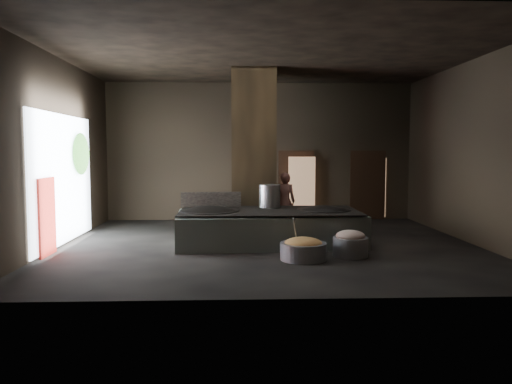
{
  "coord_description": "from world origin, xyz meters",
  "views": [
    {
      "loc": [
        -0.77,
        -11.98,
        2.27
      ],
      "look_at": [
        -0.28,
        0.45,
        1.25
      ],
      "focal_mm": 35.0,
      "sensor_mm": 36.0,
      "label": 1
    }
  ],
  "objects_px": {
    "cook": "(285,201)",
    "meat_basin": "(350,247)",
    "hearth_platform": "(269,228)",
    "wok_left": "(209,214)",
    "veg_basin": "(303,251)",
    "stock_pot": "(270,196)",
    "wok_right": "(324,213)"
  },
  "relations": [
    {
      "from": "cook",
      "to": "wok_left",
      "type": "bearing_deg",
      "value": 53.18
    },
    {
      "from": "hearth_platform",
      "to": "wok_right",
      "type": "relative_size",
      "value": 3.41
    },
    {
      "from": "hearth_platform",
      "to": "veg_basin",
      "type": "bearing_deg",
      "value": -74.71
    },
    {
      "from": "hearth_platform",
      "to": "meat_basin",
      "type": "height_order",
      "value": "hearth_platform"
    },
    {
      "from": "cook",
      "to": "veg_basin",
      "type": "bearing_deg",
      "value": 95.82
    },
    {
      "from": "cook",
      "to": "hearth_platform",
      "type": "bearing_deg",
      "value": 80.46
    },
    {
      "from": "wok_left",
      "to": "wok_right",
      "type": "relative_size",
      "value": 1.07
    },
    {
      "from": "wok_left",
      "to": "veg_basin",
      "type": "height_order",
      "value": "wok_left"
    },
    {
      "from": "cook",
      "to": "meat_basin",
      "type": "height_order",
      "value": "cook"
    },
    {
      "from": "wok_left",
      "to": "wok_right",
      "type": "bearing_deg",
      "value": 2.05
    },
    {
      "from": "wok_left",
      "to": "meat_basin",
      "type": "height_order",
      "value": "wok_left"
    },
    {
      "from": "wok_right",
      "to": "wok_left",
      "type": "bearing_deg",
      "value": -177.95
    },
    {
      "from": "hearth_platform",
      "to": "meat_basin",
      "type": "relative_size",
      "value": 5.85
    },
    {
      "from": "meat_basin",
      "to": "wok_right",
      "type": "bearing_deg",
      "value": 101.46
    },
    {
      "from": "hearth_platform",
      "to": "cook",
      "type": "relative_size",
      "value": 2.67
    },
    {
      "from": "veg_basin",
      "to": "meat_basin",
      "type": "relative_size",
      "value": 1.28
    },
    {
      "from": "cook",
      "to": "meat_basin",
      "type": "bearing_deg",
      "value": 111.92
    },
    {
      "from": "wok_right",
      "to": "meat_basin",
      "type": "xyz_separation_m",
      "value": [
        0.32,
        -1.56,
        -0.54
      ]
    },
    {
      "from": "wok_left",
      "to": "veg_basin",
      "type": "bearing_deg",
      "value": -40.58
    },
    {
      "from": "cook",
      "to": "meat_basin",
      "type": "xyz_separation_m",
      "value": [
        1.07,
        -3.69,
        -0.62
      ]
    },
    {
      "from": "stock_pot",
      "to": "meat_basin",
      "type": "xyz_separation_m",
      "value": [
        1.62,
        -2.06,
        -0.92
      ]
    },
    {
      "from": "hearth_platform",
      "to": "stock_pot",
      "type": "relative_size",
      "value": 7.67
    },
    {
      "from": "stock_pot",
      "to": "wok_right",
      "type": "bearing_deg",
      "value": -21.04
    },
    {
      "from": "wok_right",
      "to": "meat_basin",
      "type": "height_order",
      "value": "wok_right"
    },
    {
      "from": "stock_pot",
      "to": "veg_basin",
      "type": "relative_size",
      "value": 0.6
    },
    {
      "from": "hearth_platform",
      "to": "cook",
      "type": "bearing_deg",
      "value": 71.64
    },
    {
      "from": "hearth_platform",
      "to": "veg_basin",
      "type": "distance_m",
      "value": 1.92
    },
    {
      "from": "cook",
      "to": "meat_basin",
      "type": "distance_m",
      "value": 3.89
    },
    {
      "from": "wok_left",
      "to": "cook",
      "type": "height_order",
      "value": "cook"
    },
    {
      "from": "wok_right",
      "to": "stock_pot",
      "type": "xyz_separation_m",
      "value": [
        -1.3,
        0.5,
        0.38
      ]
    },
    {
      "from": "hearth_platform",
      "to": "cook",
      "type": "xyz_separation_m",
      "value": [
        0.59,
        2.18,
        0.44
      ]
    },
    {
      "from": "hearth_platform",
      "to": "wok_left",
      "type": "height_order",
      "value": "wok_left"
    }
  ]
}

